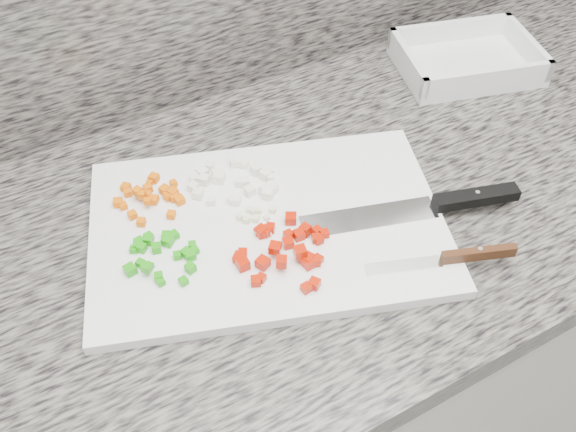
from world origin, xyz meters
name	(u,v)px	position (x,y,z in m)	size (l,w,h in m)	color
cabinet	(301,373)	(0.00, 1.44, 0.43)	(3.92, 0.62, 0.86)	silver
countertop	(306,212)	(0.00, 1.44, 0.88)	(3.96, 0.64, 0.04)	#625E56
cutting_board	(268,226)	(-0.07, 1.42, 0.91)	(0.47, 0.31, 0.02)	white
carrot_pile	(153,196)	(-0.19, 1.54, 0.92)	(0.09, 0.09, 0.02)	#E06104
onion_pile	(235,180)	(-0.08, 1.51, 0.92)	(0.12, 0.11, 0.01)	white
green_pepper_pile	(160,253)	(-0.22, 1.43, 0.92)	(0.10, 0.10, 0.02)	#1E9A0E
red_pepper_pile	(285,249)	(-0.08, 1.36, 0.92)	(0.13, 0.13, 0.02)	#B41602
garlic_pile	(256,219)	(-0.08, 1.43, 0.92)	(0.05, 0.06, 0.01)	beige
chef_knife	(440,204)	(0.15, 1.33, 0.92)	(0.30, 0.12, 0.02)	white
paring_knife	(460,257)	(0.11, 1.25, 0.92)	(0.18, 0.08, 0.02)	white
tray	(466,61)	(0.41, 1.59, 0.92)	(0.27, 0.22, 0.05)	white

